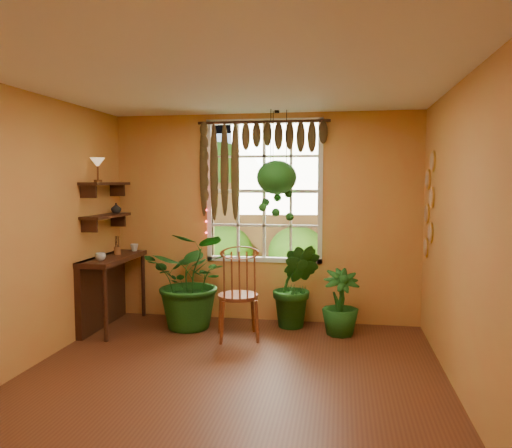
# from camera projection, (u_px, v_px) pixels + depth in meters

# --- Properties ---
(floor) EXTENTS (4.50, 4.50, 0.00)m
(floor) POSITION_uv_depth(u_px,v_px,m) (224.00, 389.00, 4.41)
(floor) COLOR #592D19
(floor) RESTS_ON ground
(ceiling) EXTENTS (4.50, 4.50, 0.00)m
(ceiling) POSITION_uv_depth(u_px,v_px,m) (223.00, 77.00, 4.17)
(ceiling) COLOR white
(ceiling) RESTS_ON wall_back
(wall_back) EXTENTS (4.00, 0.00, 4.00)m
(wall_back) POSITION_uv_depth(u_px,v_px,m) (264.00, 218.00, 6.50)
(wall_back) COLOR gold
(wall_back) RESTS_ON floor
(wall_left) EXTENTS (0.00, 4.50, 4.50)m
(wall_left) POSITION_uv_depth(u_px,v_px,m) (14.00, 233.00, 4.63)
(wall_left) COLOR gold
(wall_left) RESTS_ON floor
(wall_right) EXTENTS (0.00, 4.50, 4.50)m
(wall_right) POSITION_uv_depth(u_px,v_px,m) (469.00, 242.00, 3.95)
(wall_right) COLOR gold
(wall_right) RESTS_ON floor
(window) EXTENTS (1.52, 0.10, 1.86)m
(window) POSITION_uv_depth(u_px,v_px,m) (264.00, 191.00, 6.50)
(window) COLOR white
(window) RESTS_ON wall_back
(valance_vine) EXTENTS (1.70, 0.12, 1.10)m
(valance_vine) POSITION_uv_depth(u_px,v_px,m) (256.00, 146.00, 6.34)
(valance_vine) COLOR #331A0E
(valance_vine) RESTS_ON window
(string_lights) EXTENTS (0.03, 0.03, 1.54)m
(string_lights) POSITION_uv_depth(u_px,v_px,m) (206.00, 187.00, 6.53)
(string_lights) COLOR #FF2633
(string_lights) RESTS_ON window
(wall_plates) EXTENTS (0.04, 0.32, 1.10)m
(wall_plates) POSITION_uv_depth(u_px,v_px,m) (429.00, 206.00, 5.70)
(wall_plates) COLOR #FFEDD0
(wall_plates) RESTS_ON wall_right
(counter_ledge) EXTENTS (0.40, 1.20, 0.90)m
(counter_ledge) POSITION_uv_depth(u_px,v_px,m) (106.00, 283.00, 6.25)
(counter_ledge) COLOR #331A0E
(counter_ledge) RESTS_ON floor
(shelf_lower) EXTENTS (0.25, 0.90, 0.04)m
(shelf_lower) POSITION_uv_depth(u_px,v_px,m) (106.00, 216.00, 6.17)
(shelf_lower) COLOR #331A0E
(shelf_lower) RESTS_ON wall_left
(shelf_upper) EXTENTS (0.25, 0.90, 0.04)m
(shelf_upper) POSITION_uv_depth(u_px,v_px,m) (106.00, 184.00, 6.14)
(shelf_upper) COLOR #331A0E
(shelf_upper) RESTS_ON wall_left
(backyard) EXTENTS (14.00, 10.00, 12.00)m
(backyard) POSITION_uv_depth(u_px,v_px,m) (307.00, 206.00, 11.00)
(backyard) COLOR #1C5016
(backyard) RESTS_ON ground
(windsor_chair) EXTENTS (0.59, 0.61, 1.27)m
(windsor_chair) POSITION_uv_depth(u_px,v_px,m) (238.00, 308.00, 5.78)
(windsor_chair) COLOR brown
(windsor_chair) RESTS_ON floor
(potted_plant_left) EXTENTS (1.10, 0.95, 1.22)m
(potted_plant_left) POSITION_uv_depth(u_px,v_px,m) (193.00, 280.00, 6.18)
(potted_plant_left) COLOR #124513
(potted_plant_left) RESTS_ON floor
(potted_plant_mid) EXTENTS (0.63, 0.53, 1.06)m
(potted_plant_mid) POSITION_uv_depth(u_px,v_px,m) (296.00, 286.00, 6.21)
(potted_plant_mid) COLOR #124513
(potted_plant_mid) RESTS_ON floor
(potted_plant_right) EXTENTS (0.54, 0.54, 0.78)m
(potted_plant_right) POSITION_uv_depth(u_px,v_px,m) (340.00, 302.00, 5.93)
(potted_plant_right) COLOR #124513
(potted_plant_right) RESTS_ON floor
(hanging_basket) EXTENTS (0.50, 0.50, 1.38)m
(hanging_basket) POSITION_uv_depth(u_px,v_px,m) (277.00, 179.00, 6.18)
(hanging_basket) COLOR black
(hanging_basket) RESTS_ON ceiling
(cup_a) EXTENTS (0.14, 0.14, 0.09)m
(cup_a) POSITION_uv_depth(u_px,v_px,m) (101.00, 257.00, 5.84)
(cup_a) COLOR silver
(cup_a) RESTS_ON counter_ledge
(cup_b) EXTENTS (0.13, 0.13, 0.10)m
(cup_b) POSITION_uv_depth(u_px,v_px,m) (134.00, 247.00, 6.64)
(cup_b) COLOR beige
(cup_b) RESTS_ON counter_ledge
(brush_jar) EXTENTS (0.08, 0.08, 0.30)m
(brush_jar) POSITION_uv_depth(u_px,v_px,m) (117.00, 245.00, 6.31)
(brush_jar) COLOR #96572B
(brush_jar) RESTS_ON counter_ledge
(shelf_vase) EXTENTS (0.15, 0.15, 0.13)m
(shelf_vase) POSITION_uv_depth(u_px,v_px,m) (116.00, 208.00, 6.43)
(shelf_vase) COLOR #B2AD99
(shelf_vase) RESTS_ON shelf_lower
(tiffany_lamp) EXTENTS (0.17, 0.17, 0.29)m
(tiffany_lamp) POSITION_uv_depth(u_px,v_px,m) (98.00, 164.00, 5.90)
(tiffany_lamp) COLOR brown
(tiffany_lamp) RESTS_ON shelf_upper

